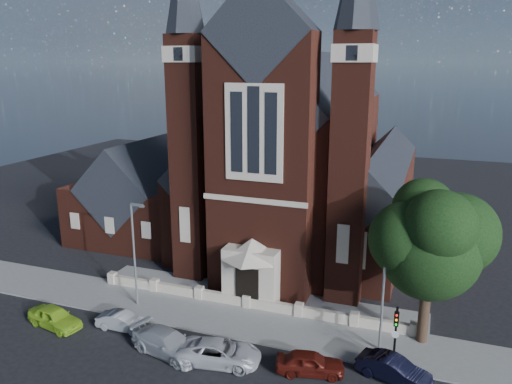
# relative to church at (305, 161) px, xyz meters

# --- Properties ---
(ground) EXTENTS (120.00, 120.00, 0.00)m
(ground) POSITION_rel_church_xyz_m (0.00, -7.94, -8.19)
(ground) COLOR black
(ground) RESTS_ON ground
(pavement_strip) EXTENTS (60.00, 5.00, 0.12)m
(pavement_strip) POSITION_rel_church_xyz_m (0.00, -18.44, -8.19)
(pavement_strip) COLOR slate
(pavement_strip) RESTS_ON ground
(forecourt_paving) EXTENTS (26.00, 3.00, 0.14)m
(forecourt_paving) POSITION_rel_church_xyz_m (0.00, -14.44, -8.19)
(forecourt_paving) COLOR slate
(forecourt_paving) RESTS_ON ground
(forecourt_wall) EXTENTS (24.00, 0.40, 0.90)m
(forecourt_wall) POSITION_rel_church_xyz_m (0.00, -16.44, -8.19)
(forecourt_wall) COLOR #C2B19A
(forecourt_wall) RESTS_ON ground
(church) EXTENTS (20.01, 34.90, 29.20)m
(church) POSITION_rel_church_xyz_m (0.00, 0.00, 0.00)
(church) COLOR #471C12
(church) RESTS_ON ground
(parish_hall) EXTENTS (12.00, 12.20, 10.24)m
(parish_hall) POSITION_rel_church_xyz_m (-16.00, -4.94, -4.17)
(parish_hall) COLOR #471C12
(parish_hall) RESTS_ON ground
(street_tree) EXTENTS (6.40, 6.60, 10.70)m
(street_tree) POSITION_rel_church_xyz_m (12.60, -17.23, -1.23)
(street_tree) COLOR black
(street_tree) RESTS_ON ground
(street_lamp_left) EXTENTS (1.16, 0.22, 8.09)m
(street_lamp_left) POSITION_rel_church_xyz_m (-7.91, -18.94, -3.59)
(street_lamp_left) COLOR gray
(street_lamp_left) RESTS_ON ground
(street_lamp_right) EXTENTS (1.16, 0.22, 8.09)m
(street_lamp_right) POSITION_rel_church_xyz_m (10.09, -18.94, -3.59)
(street_lamp_right) COLOR gray
(street_lamp_right) RESTS_ON ground
(traffic_signal) EXTENTS (0.28, 0.42, 4.00)m
(traffic_signal) POSITION_rel_church_xyz_m (11.00, -20.52, -5.60)
(traffic_signal) COLOR black
(traffic_signal) RESTS_ON ground
(car_lime_van) EXTENTS (4.50, 2.48, 1.45)m
(car_lime_van) POSITION_rel_church_xyz_m (-11.60, -23.63, -7.46)
(car_lime_van) COLOR #A0D52A
(car_lime_van) RESTS_ON ground
(car_silver_a) EXTENTS (3.74, 1.44, 1.22)m
(car_silver_a) POSITION_rel_church_xyz_m (-6.96, -22.31, -7.58)
(car_silver_a) COLOR #95999C
(car_silver_a) RESTS_ON ground
(car_silver_b) EXTENTS (5.59, 3.38, 1.51)m
(car_silver_b) POSITION_rel_church_xyz_m (-2.53, -23.86, -7.43)
(car_silver_b) COLOR #ADAFB5
(car_silver_b) RESTS_ON ground
(car_white_suv) EXTENTS (5.49, 3.20, 1.44)m
(car_white_suv) POSITION_rel_church_xyz_m (0.93, -23.66, -7.47)
(car_white_suv) COLOR silver
(car_white_suv) RESTS_ON ground
(car_dark_red) EXTENTS (4.30, 2.47, 1.38)m
(car_dark_red) POSITION_rel_church_xyz_m (6.42, -22.79, -7.50)
(car_dark_red) COLOR #54150E
(car_dark_red) RESTS_ON ground
(car_navy) EXTENTS (4.54, 2.71, 1.41)m
(car_navy) POSITION_rel_church_xyz_m (11.12, -21.78, -7.48)
(car_navy) COLOR black
(car_navy) RESTS_ON ground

